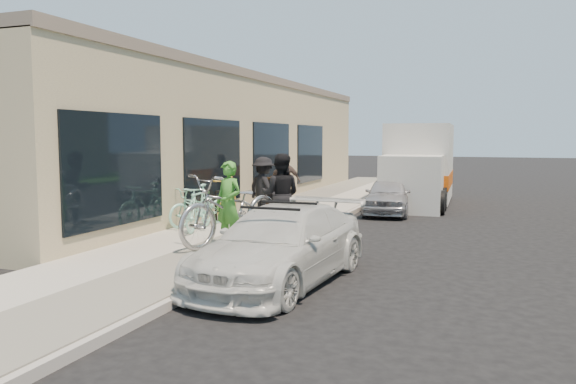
% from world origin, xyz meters
% --- Properties ---
extents(ground, '(120.00, 120.00, 0.00)m').
position_xyz_m(ground, '(0.00, 0.00, 0.00)').
color(ground, black).
rests_on(ground, ground).
extents(sidewalk, '(3.00, 34.00, 0.15)m').
position_xyz_m(sidewalk, '(-2.00, 3.00, 0.07)').
color(sidewalk, '#A7A296').
rests_on(sidewalk, ground).
extents(curb, '(0.12, 34.00, 0.13)m').
position_xyz_m(curb, '(-0.45, 3.00, 0.07)').
color(curb, '#A29B94').
rests_on(curb, ground).
extents(storefront, '(3.60, 20.00, 4.22)m').
position_xyz_m(storefront, '(-5.24, 7.99, 2.12)').
color(storefront, '#C6B58A').
rests_on(storefront, ground).
extents(bike_rack, '(0.23, 0.53, 0.79)m').
position_xyz_m(bike_rack, '(-2.83, 3.25, 0.63)').
color(bike_rack, black).
rests_on(bike_rack, sidewalk).
extents(sandwich_board, '(0.65, 0.66, 0.89)m').
position_xyz_m(sandwich_board, '(-2.93, 6.71, 0.60)').
color(sandwich_board, '#311F0D').
rests_on(sandwich_board, sidewalk).
extents(sedan_white, '(2.00, 4.17, 1.21)m').
position_xyz_m(sedan_white, '(0.43, -1.17, 0.59)').
color(sedan_white, silver).
rests_on(sedan_white, ground).
extents(sedan_silver, '(1.49, 3.25, 1.08)m').
position_xyz_m(sedan_silver, '(0.52, 7.27, 0.54)').
color(sedan_silver, '#A7A6AC').
rests_on(sedan_silver, ground).
extents(moving_truck, '(2.25, 5.51, 2.67)m').
position_xyz_m(moving_truck, '(0.97, 10.11, 1.18)').
color(moving_truck, beige).
rests_on(moving_truck, ground).
extents(tandem_bike, '(1.72, 2.79, 1.38)m').
position_xyz_m(tandem_bike, '(-1.32, 0.69, 0.84)').
color(tandem_bike, '#ABAAAD').
rests_on(tandem_bike, sidewalk).
extents(woman_rider, '(0.68, 0.54, 1.63)m').
position_xyz_m(woman_rider, '(-1.33, 0.55, 0.96)').
color(woman_rider, '#3F8D2F').
rests_on(woman_rider, sidewalk).
extents(man_standing, '(0.96, 0.82, 1.74)m').
position_xyz_m(man_standing, '(-0.79, 1.89, 1.02)').
color(man_standing, black).
rests_on(man_standing, sidewalk).
extents(cruiser_bike_a, '(0.79, 1.77, 1.03)m').
position_xyz_m(cruiser_bike_a, '(-2.75, 1.91, 0.66)').
color(cruiser_bike_a, '#97E1C6').
rests_on(cruiser_bike_a, sidewalk).
extents(cruiser_bike_b, '(1.22, 1.83, 0.91)m').
position_xyz_m(cruiser_bike_b, '(-3.03, 2.45, 0.60)').
color(cruiser_bike_b, '#97E1C6').
rests_on(cruiser_bike_b, sidewalk).
extents(cruiser_bike_c, '(0.87, 1.86, 1.08)m').
position_xyz_m(cruiser_bike_c, '(-2.96, 3.70, 0.69)').
color(cruiser_bike_c, gold).
rests_on(cruiser_bike_c, sidewalk).
extents(bystander_a, '(1.18, 1.02, 1.59)m').
position_xyz_m(bystander_a, '(-2.07, 3.98, 0.94)').
color(bystander_a, black).
rests_on(bystander_a, sidewalk).
extents(bystander_b, '(0.98, 0.55, 1.58)m').
position_xyz_m(bystander_b, '(-2.41, 6.38, 0.94)').
color(bystander_b, brown).
rests_on(bystander_b, sidewalk).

